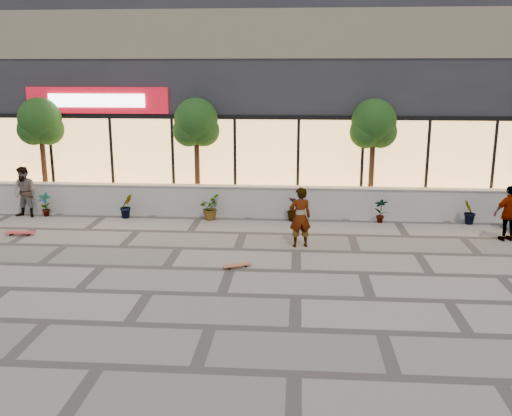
# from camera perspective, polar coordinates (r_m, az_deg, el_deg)

# --- Properties ---
(ground) EXTENTS (80.00, 80.00, 0.00)m
(ground) POSITION_cam_1_polar(r_m,az_deg,el_deg) (12.64, 3.98, -8.85)
(ground) COLOR #9E9389
(ground) RESTS_ON ground
(planter_wall) EXTENTS (22.00, 0.42, 1.04)m
(planter_wall) POSITION_cam_1_polar(r_m,az_deg,el_deg) (19.17, 4.15, 0.63)
(planter_wall) COLOR silver
(planter_wall) RESTS_ON ground
(retail_building) EXTENTS (24.00, 9.17, 8.50)m
(retail_building) POSITION_cam_1_polar(r_m,az_deg,el_deg) (24.18, 4.36, 12.23)
(retail_building) COLOR #27282D
(retail_building) RESTS_ON ground
(shrub_a) EXTENTS (0.43, 0.29, 0.81)m
(shrub_a) POSITION_cam_1_polar(r_m,az_deg,el_deg) (20.51, -20.34, 0.33)
(shrub_a) COLOR #183E13
(shrub_a) RESTS_ON ground
(shrub_b) EXTENTS (0.57, 0.57, 0.81)m
(shrub_b) POSITION_cam_1_polar(r_m,az_deg,el_deg) (19.52, -12.84, 0.20)
(shrub_b) COLOR #183E13
(shrub_b) RESTS_ON ground
(shrub_c) EXTENTS (0.68, 0.77, 0.81)m
(shrub_c) POSITION_cam_1_polar(r_m,az_deg,el_deg) (18.89, -4.69, 0.06)
(shrub_c) COLOR #183E13
(shrub_c) RESTS_ON ground
(shrub_d) EXTENTS (0.64, 0.64, 0.81)m
(shrub_d) POSITION_cam_1_polar(r_m,az_deg,el_deg) (18.67, 3.83, -0.10)
(shrub_d) COLOR #183E13
(shrub_d) RESTS_ON ground
(shrub_e) EXTENTS (0.46, 0.35, 0.81)m
(shrub_e) POSITION_cam_1_polar(r_m,az_deg,el_deg) (18.86, 12.37, -0.24)
(shrub_e) COLOR #183E13
(shrub_e) RESTS_ON ground
(shrub_f) EXTENTS (0.55, 0.57, 0.81)m
(shrub_f) POSITION_cam_1_polar(r_m,az_deg,el_deg) (19.46, 20.56, -0.38)
(shrub_f) COLOR #183E13
(shrub_f) RESTS_ON ground
(tree_west) EXTENTS (1.60, 1.50, 3.92)m
(tree_west) POSITION_cam_1_polar(r_m,az_deg,el_deg) (21.45, -20.76, 7.84)
(tree_west) COLOR #422817
(tree_west) RESTS_ON ground
(tree_midwest) EXTENTS (1.60, 1.50, 3.92)m
(tree_midwest) POSITION_cam_1_polar(r_m,az_deg,el_deg) (19.78, -6.01, 8.23)
(tree_midwest) COLOR #422817
(tree_midwest) RESTS_ON ground
(tree_mideast) EXTENTS (1.60, 1.50, 3.92)m
(tree_mideast) POSITION_cam_1_polar(r_m,az_deg,el_deg) (19.63, 11.68, 7.98)
(tree_mideast) COLOR #422817
(tree_mideast) RESTS_ON ground
(skater_center) EXTENTS (0.70, 0.54, 1.70)m
(skater_center) POSITION_cam_1_polar(r_m,az_deg,el_deg) (15.87, 4.43, -0.92)
(skater_center) COLOR white
(skater_center) RESTS_ON ground
(skater_left) EXTENTS (0.92, 0.77, 1.71)m
(skater_left) POSITION_cam_1_polar(r_m,az_deg,el_deg) (20.54, -22.11, 1.48)
(skater_left) COLOR tan
(skater_left) RESTS_ON ground
(skater_right_near) EXTENTS (1.02, 0.60, 1.62)m
(skater_right_near) POSITION_cam_1_polar(r_m,az_deg,el_deg) (17.94, 24.01, -0.50)
(skater_right_near) COLOR silver
(skater_right_near) RESTS_ON ground
(skateboard_center) EXTENTS (0.73, 0.51, 0.09)m
(skateboard_center) POSITION_cam_1_polar(r_m,az_deg,el_deg) (14.35, -1.92, -5.73)
(skateboard_center) COLOR #9F5634
(skateboard_center) RESTS_ON ground
(skateboard_left) EXTENTS (0.87, 0.23, 0.10)m
(skateboard_left) POSITION_cam_1_polar(r_m,az_deg,el_deg) (18.48, -22.54, -2.29)
(skateboard_left) COLOR red
(skateboard_left) RESTS_ON ground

